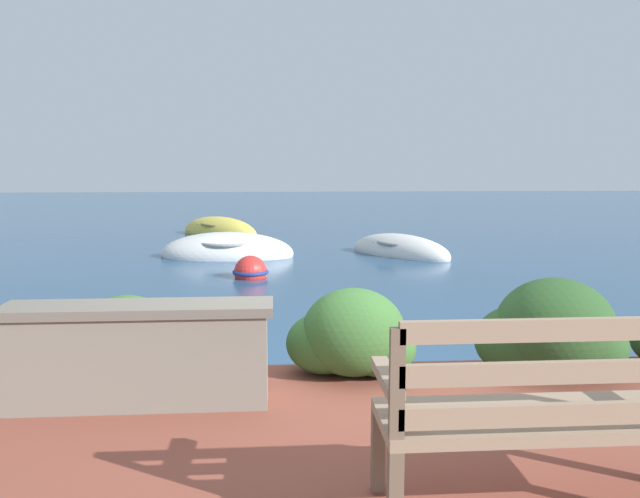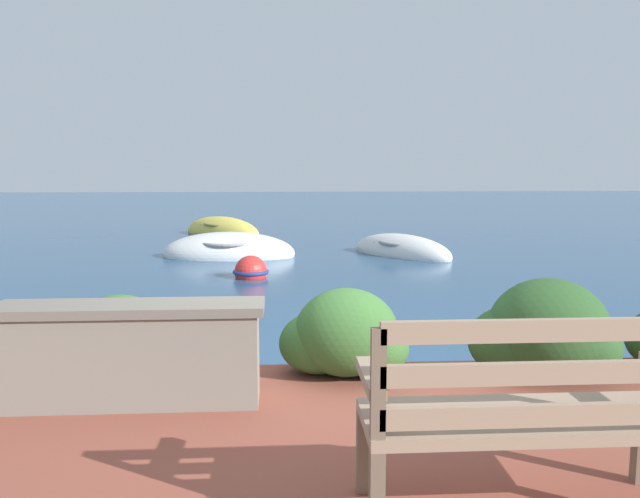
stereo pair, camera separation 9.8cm
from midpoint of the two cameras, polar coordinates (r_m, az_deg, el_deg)
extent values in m
plane|color=navy|center=(5.00, -0.69, -12.85)|extent=(80.00, 80.00, 0.00)
cube|color=brown|center=(3.08, 4.36, -17.89)|extent=(0.06, 0.06, 0.40)
cube|color=brown|center=(2.71, 5.77, -21.67)|extent=(0.06, 0.06, 0.40)
cube|color=gray|center=(2.97, 18.40, -14.48)|extent=(1.41, 0.48, 0.05)
cube|color=gray|center=(2.76, 20.21, -13.99)|extent=(1.34, 0.04, 0.09)
cube|color=gray|center=(2.70, 20.38, -10.53)|extent=(1.34, 0.04, 0.09)
cube|color=gray|center=(2.65, 20.55, -6.92)|extent=(1.34, 0.04, 0.09)
cube|color=brown|center=(2.51, 5.91, -12.16)|extent=(0.06, 0.04, 0.45)
cube|color=gray|center=(2.72, 5.11, -11.58)|extent=(0.07, 0.43, 0.05)
cube|color=gray|center=(4.22, -16.81, -9.62)|extent=(1.63, 0.35, 0.60)
cube|color=#6C655B|center=(4.14, -16.98, -5.25)|extent=(1.71, 0.39, 0.06)
ellipsoid|color=#38662D|center=(4.73, -17.90, -7.74)|extent=(0.72, 0.65, 0.61)
ellipsoid|color=#38662D|center=(4.85, -20.00, -8.54)|extent=(0.54, 0.49, 0.43)
ellipsoid|color=#38662D|center=(4.68, -15.78, -9.17)|extent=(0.50, 0.45, 0.40)
ellipsoid|color=#38662D|center=(4.60, 2.46, -7.59)|extent=(0.76, 0.68, 0.64)
ellipsoid|color=#38662D|center=(4.66, -0.21, -8.59)|extent=(0.57, 0.51, 0.46)
ellipsoid|color=#38662D|center=(4.62, 4.87, -9.01)|extent=(0.53, 0.48, 0.42)
ellipsoid|color=#284C23|center=(4.82, 20.11, -6.81)|extent=(0.86, 0.77, 0.73)
ellipsoid|color=#284C23|center=(4.82, 17.15, -8.02)|extent=(0.64, 0.58, 0.52)
ellipsoid|color=#284C23|center=(4.91, 22.55, -8.23)|extent=(0.60, 0.54, 0.47)
ellipsoid|color=silver|center=(12.28, -8.69, -0.43)|extent=(2.67, 1.43, 0.85)
torus|color=gray|center=(12.25, -8.72, 0.65)|extent=(1.34, 1.34, 0.07)
cube|color=#846647|center=(12.20, -6.91, 0.52)|extent=(0.19, 1.00, 0.04)
cube|color=#846647|center=(12.31, -10.20, 0.51)|extent=(0.19, 1.00, 0.04)
ellipsoid|color=silver|center=(12.52, 7.09, -0.29)|extent=(2.18, 2.50, 0.73)
torus|color=gray|center=(12.49, 7.10, 0.62)|extent=(1.30, 1.30, 0.07)
cube|color=#846647|center=(12.74, 5.88, 0.64)|extent=(0.65, 0.53, 0.04)
cube|color=#846647|center=(12.29, 8.15, 0.35)|extent=(0.65, 0.53, 0.04)
ellipsoid|color=#DBC64C|center=(16.25, -9.35, 1.47)|extent=(2.48, 2.39, 0.84)
torus|color=olive|center=(16.23, -9.36, 2.28)|extent=(1.33, 1.33, 0.07)
cube|color=#846647|center=(16.51, -10.24, 2.25)|extent=(0.59, 0.62, 0.04)
cube|color=#846647|center=(16.00, -8.60, 2.11)|extent=(0.59, 0.62, 0.04)
sphere|color=red|center=(9.94, -6.65, -2.10)|extent=(0.52, 0.52, 0.52)
torus|color=navy|center=(9.94, -6.65, -2.10)|extent=(0.57, 0.57, 0.06)
camera|label=1|loc=(0.05, -90.30, -0.04)|focal=35.00mm
camera|label=2|loc=(0.05, 89.70, 0.04)|focal=35.00mm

